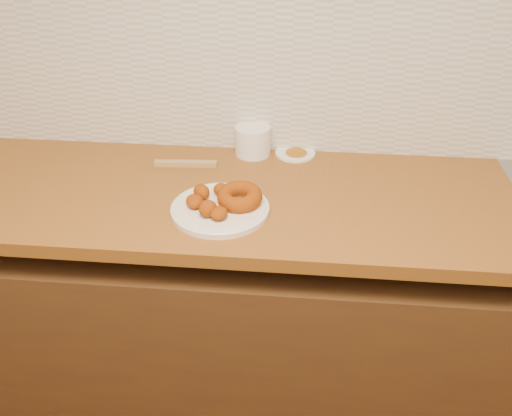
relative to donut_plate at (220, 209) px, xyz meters
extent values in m
cube|color=#BBA88C|center=(0.34, 0.42, 0.44)|extent=(4.00, 0.02, 2.70)
cube|color=#4B3014|center=(0.34, 0.11, -0.52)|extent=(3.60, 0.60, 0.77)
cube|color=brown|center=(-0.31, 0.11, -0.03)|extent=(2.30, 0.62, 0.04)
cube|color=silver|center=(0.34, 0.41, 0.29)|extent=(3.60, 0.02, 0.60)
cylinder|color=white|center=(0.00, 0.00, 0.00)|extent=(0.27, 0.27, 0.02)
torus|color=#8C3802|center=(0.05, 0.02, 0.03)|extent=(0.13, 0.13, 0.06)
ellipsoid|color=#8C3802|center=(-0.06, 0.04, 0.03)|extent=(0.07, 0.07, 0.04)
ellipsoid|color=#8C3802|center=(-0.07, -0.01, 0.02)|extent=(0.06, 0.07, 0.03)
ellipsoid|color=#8C3802|center=(-0.02, -0.05, 0.03)|extent=(0.07, 0.07, 0.05)
ellipsoid|color=#8C3802|center=(0.01, -0.06, 0.02)|extent=(0.05, 0.06, 0.03)
ellipsoid|color=#8C3802|center=(-0.01, 0.07, 0.02)|extent=(0.06, 0.06, 0.03)
cylinder|color=white|center=(0.05, 0.36, 0.04)|extent=(0.13, 0.13, 0.09)
cylinder|color=white|center=(0.19, 0.37, 0.00)|extent=(0.15, 0.15, 0.01)
cylinder|color=#BE801A|center=(0.20, 0.36, 0.00)|extent=(0.08, 0.08, 0.01)
cube|color=#A2874F|center=(-0.15, 0.25, 0.00)|extent=(0.20, 0.04, 0.02)
camera|label=1|loc=(0.22, -1.23, 0.79)|focal=38.00mm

